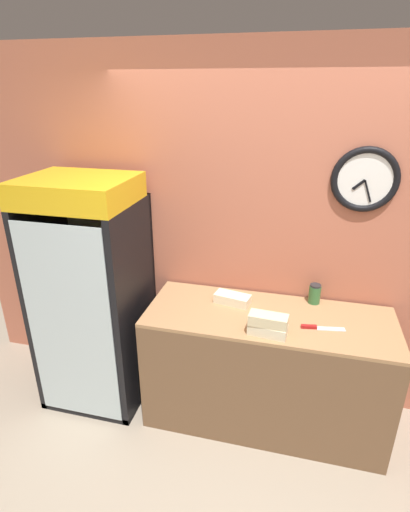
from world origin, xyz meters
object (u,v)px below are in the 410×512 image
(beverage_cooler, at_px, (95,281))
(sandwich_stack_bottom, at_px, (268,330))
(chefs_knife, at_px, (317,327))
(condiment_jar, at_px, (315,294))
(sandwich_stack_middle, at_px, (268,320))
(sandwich_flat_left, at_px, (232,299))

(beverage_cooler, height_order, sandwich_stack_bottom, beverage_cooler)
(chefs_knife, relative_size, condiment_jar, 1.95)
(sandwich_stack_middle, bearing_deg, condiment_jar, 59.73)
(sandwich_flat_left, distance_m, chefs_knife, 0.64)
(sandwich_stack_bottom, height_order, condiment_jar, condiment_jar)
(chefs_knife, distance_m, condiment_jar, 0.36)
(condiment_jar, bearing_deg, sandwich_stack_middle, -120.27)
(chefs_knife, height_order, condiment_jar, condiment_jar)
(sandwich_flat_left, bearing_deg, sandwich_stack_bottom, -49.61)
(sandwich_stack_bottom, distance_m, chefs_knife, 0.35)
(chefs_knife, bearing_deg, sandwich_flat_left, 161.91)
(sandwich_stack_bottom, height_order, sandwich_stack_middle, sandwich_stack_middle)
(beverage_cooler, distance_m, sandwich_stack_middle, 1.39)
(sandwich_stack_middle, height_order, chefs_knife, sandwich_stack_middle)
(sandwich_stack_middle, xyz_separation_m, chefs_knife, (0.31, 0.15, -0.10))
(sandwich_flat_left, bearing_deg, beverage_cooler, -175.58)
(chefs_knife, bearing_deg, sandwich_stack_middle, -154.62)
(chefs_knife, bearing_deg, beverage_cooler, 176.09)
(sandwich_stack_bottom, distance_m, sandwich_stack_middle, 0.07)
(beverage_cooler, bearing_deg, condiment_jar, 8.12)
(beverage_cooler, height_order, sandwich_stack_middle, beverage_cooler)
(beverage_cooler, relative_size, chefs_knife, 6.31)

